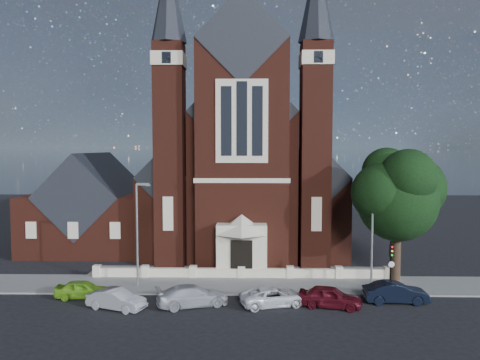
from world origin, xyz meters
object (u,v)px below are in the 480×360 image
object	(u,v)px
car_white_suv	(273,296)
car_dark_red	(330,297)
traffic_signal	(391,260)
car_navy	(396,293)
car_silver_a	(117,299)
car_silver_b	(193,296)
street_lamp_left	(138,228)
car_lime_van	(83,289)
church	(244,170)
street_tree	(400,196)
parish_hall	(94,211)
street_lamp_right	(373,229)

from	to	relation	value
car_white_suv	car_dark_red	distance (m)	3.83
traffic_signal	car_navy	distance (m)	2.56
car_silver_a	car_silver_b	xyz separation A→B (m)	(5.00, 0.74, 0.04)
car_silver_a	car_dark_red	bearing A→B (deg)	-67.80
car_silver_a	car_navy	size ratio (longest dim) A/B	0.92
street_lamp_left	car_white_suv	bearing A→B (deg)	-21.81
traffic_signal	car_lime_van	size ratio (longest dim) A/B	1.05
traffic_signal	car_white_suv	bearing A→B (deg)	-163.95
car_white_suv	car_dark_red	bearing A→B (deg)	-109.10
traffic_signal	car_white_suv	size ratio (longest dim) A/B	0.87
church	street_tree	distance (m)	21.38
car_silver_a	parish_hall	bearing A→B (deg)	41.76
car_white_suv	street_lamp_right	bearing A→B (deg)	-77.79
car_white_suv	car_navy	size ratio (longest dim) A/B	1.04
church	car_silver_b	size ratio (longest dim) A/B	7.14
car_silver_b	car_navy	distance (m)	14.08
car_navy	parish_hall	bearing A→B (deg)	57.15
car_white_suv	car_navy	distance (m)	8.57
car_silver_a	car_white_suv	xyz separation A→B (m)	(10.52, 0.92, -0.03)
church	car_silver_a	xyz separation A→B (m)	(-8.23, -23.94, -7.52)
car_dark_red	car_navy	xyz separation A→B (m)	(4.71, 1.00, 0.01)
car_lime_van	car_silver_b	world-z (taller)	car_silver_b
street_tree	traffic_signal	size ratio (longest dim) A/B	2.67
street_tree	car_lime_van	world-z (taller)	street_tree
street_lamp_left	traffic_signal	distance (m)	19.08
street_tree	traffic_signal	bearing A→B (deg)	-115.95
car_silver_b	car_dark_red	size ratio (longest dim) A/B	1.15
parish_hall	car_lime_van	size ratio (longest dim) A/B	3.20
church	car_white_suv	distance (m)	24.34
car_dark_red	car_navy	distance (m)	4.82
parish_hall	church	bearing A→B (deg)	17.16
car_silver_a	car_lime_van	bearing A→B (deg)	73.75
street_tree	street_lamp_left	world-z (taller)	street_tree
car_silver_b	car_dark_red	bearing A→B (deg)	-108.92
church	car_lime_van	bearing A→B (deg)	-117.48
parish_hall	car_dark_red	bearing A→B (deg)	-39.65
car_lime_van	car_white_suv	size ratio (longest dim) A/B	0.83
street_lamp_left	car_lime_van	bearing A→B (deg)	-140.58
street_tree	car_navy	distance (m)	8.21
parish_hall	street_lamp_left	bearing A→B (deg)	-59.98
car_lime_van	car_silver_a	world-z (taller)	car_silver_a
street_tree	street_lamp_right	distance (m)	3.84
car_white_suv	car_dark_red	xyz separation A→B (m)	(3.82, -0.25, 0.09)
church	car_dark_red	world-z (taller)	church
car_silver_a	car_white_suv	world-z (taller)	car_silver_a
street_lamp_right	car_silver_b	distance (m)	14.51
parish_hall	car_silver_b	bearing A→B (deg)	-55.02
street_lamp_right	street_lamp_left	bearing A→B (deg)	180.00
car_lime_van	car_dark_red	world-z (taller)	car_dark_red
church	car_lime_van	size ratio (longest dim) A/B	9.14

